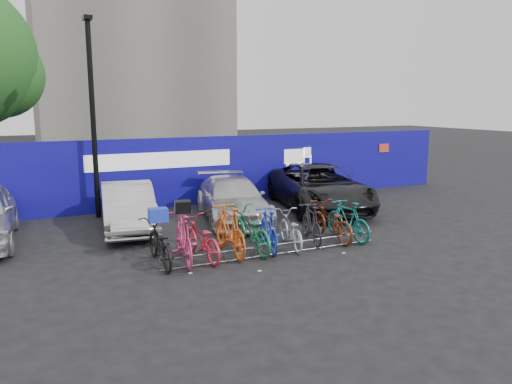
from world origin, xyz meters
TOP-DOWN VIEW (x-y plane):
  - ground at (0.00, 0.00)m, footprint 100.00×100.00m
  - hoarding at (0.01, 6.00)m, footprint 22.00×0.18m
  - lamppost at (-3.20, 5.40)m, footprint 0.25×0.50m
  - bike_rack at (-0.00, -0.60)m, footprint 5.60×0.03m
  - car_1 at (-2.64, 3.40)m, footprint 1.89×4.15m
  - car_2 at (0.51, 3.24)m, footprint 2.64×4.75m
  - car_3 at (3.78, 3.45)m, footprint 3.65×5.85m
  - bike_0 at (-2.64, -0.07)m, footprint 0.68×1.91m
  - bike_1 at (-2.10, -0.14)m, footprint 0.79×2.00m
  - bike_2 at (-1.67, -0.07)m, footprint 0.84×1.93m
  - bike_3 at (-0.93, -0.03)m, footprint 0.65×2.04m
  - bike_4 at (-0.38, 0.01)m, footprint 0.77×2.07m
  - bike_5 at (0.07, -0.10)m, footprint 0.87×1.80m
  - bike_6 at (0.67, -0.12)m, footprint 0.96×1.84m
  - bike_7 at (1.38, 0.03)m, footprint 0.88×1.74m
  - bike_8 at (1.97, 0.01)m, footprint 0.70×1.92m
  - bike_9 at (2.38, -0.15)m, footprint 0.60×1.78m
  - cargo_crate at (-2.64, -0.07)m, footprint 0.44×0.35m
  - cargo_topcase at (-2.10, -0.14)m, footprint 0.41×0.38m

SIDE VIEW (x-z plane):
  - ground at x=0.00m, z-range 0.00..0.00m
  - bike_rack at x=0.00m, z-range 0.01..0.31m
  - bike_6 at x=0.67m, z-range 0.00..0.92m
  - bike_2 at x=-1.67m, z-range 0.00..0.99m
  - bike_0 at x=-2.64m, z-range 0.00..1.00m
  - bike_8 at x=1.97m, z-range 0.00..1.00m
  - bike_7 at x=1.38m, z-range 0.00..1.01m
  - bike_5 at x=0.07m, z-range 0.00..1.04m
  - bike_9 at x=2.38m, z-range 0.00..1.06m
  - bike_4 at x=-0.38m, z-range 0.00..1.08m
  - bike_1 at x=-2.10m, z-range 0.00..1.17m
  - bike_3 at x=-0.93m, z-range 0.00..1.21m
  - car_2 at x=0.51m, z-range 0.00..1.30m
  - car_1 at x=-2.64m, z-range 0.00..1.32m
  - car_3 at x=3.78m, z-range 0.00..1.51m
  - cargo_crate at x=-2.64m, z-range 1.00..1.30m
  - hoarding at x=0.01m, z-range 0.00..2.40m
  - cargo_topcase at x=-2.10m, z-range 1.17..1.43m
  - lamppost at x=-3.20m, z-range 0.22..6.33m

